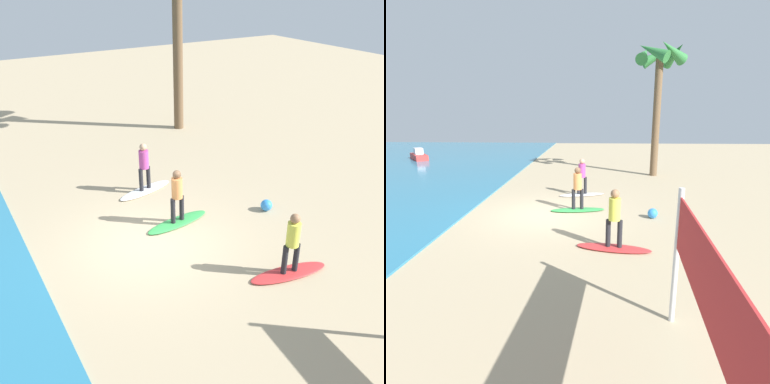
# 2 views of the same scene
# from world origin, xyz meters

# --- Properties ---
(ground_plane) EXTENTS (60.00, 60.00, 0.00)m
(ground_plane) POSITION_xyz_m (0.00, 0.00, 0.00)
(ground_plane) COLOR tan
(surfboard_red) EXTENTS (0.92, 2.17, 0.09)m
(surfboard_red) POSITION_xyz_m (-3.05, -2.32, 0.04)
(surfboard_red) COLOR red
(surfboard_red) RESTS_ON ground
(surfer_red) EXTENTS (0.32, 0.46, 1.64)m
(surfer_red) POSITION_xyz_m (-3.05, -2.32, 1.04)
(surfer_red) COLOR #232328
(surfer_red) RESTS_ON surfboard_red
(surfboard_green) EXTENTS (0.84, 2.16, 0.09)m
(surfboard_green) POSITION_xyz_m (0.50, -1.16, 0.04)
(surfboard_green) COLOR green
(surfboard_green) RESTS_ON ground
(surfer_green) EXTENTS (0.32, 0.46, 1.64)m
(surfer_green) POSITION_xyz_m (0.50, -1.16, 1.04)
(surfer_green) COLOR #232328
(surfer_green) RESTS_ON surfboard_green
(surfboard_white) EXTENTS (1.06, 2.17, 0.09)m
(surfboard_white) POSITION_xyz_m (2.89, -1.25, 0.04)
(surfboard_white) COLOR white
(surfboard_white) RESTS_ON ground
(surfer_white) EXTENTS (0.32, 0.45, 1.64)m
(surfer_white) POSITION_xyz_m (2.89, -1.25, 1.04)
(surfer_white) COLOR #232328
(surfer_white) RESTS_ON surfboard_white
(palm_tree) EXTENTS (2.88, 3.03, 7.73)m
(palm_tree) POSITION_xyz_m (8.05, -5.50, 6.19)
(palm_tree) COLOR brown
(palm_tree) RESTS_ON ground
(beach_ball) EXTENTS (0.36, 0.36, 0.36)m
(beach_ball) POSITION_xyz_m (-0.26, -3.92, 0.18)
(beach_ball) COLOR #338CE5
(beach_ball) RESTS_ON ground
(boat_red) EXTENTS (2.74, 2.47, 0.94)m
(boat_red) POSITION_xyz_m (13.93, 12.58, 0.37)
(boat_red) COLOR red
(boat_red) RESTS_ON ocean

